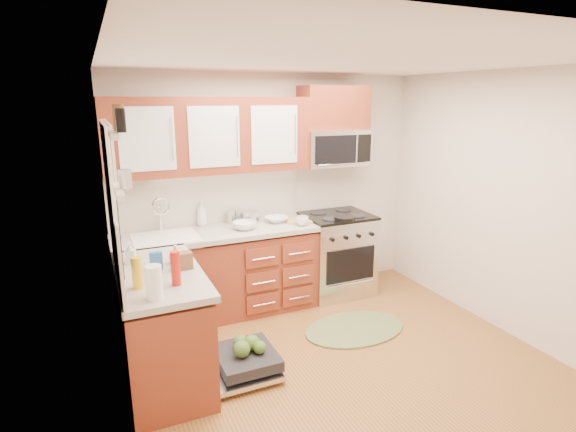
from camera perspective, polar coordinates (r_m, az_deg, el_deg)
name	(u,v)px	position (r m, az deg, el deg)	size (l,w,h in m)	color
floor	(349,368)	(4.08, 7.73, -18.62)	(3.50, 3.50, 0.00)	brown
ceiling	(361,60)	(3.43, 9.24, 18.99)	(3.50, 3.50, 0.00)	white
wall_back	(271,188)	(5.08, -2.13, 3.51)	(3.50, 0.04, 2.50)	beige
wall_front	(568,330)	(2.37, 31.98, -12.13)	(3.50, 0.04, 2.50)	beige
wall_left	(117,259)	(3.04, -20.88, -5.15)	(0.04, 3.50, 2.50)	beige
wall_right	(514,207)	(4.71, 26.78, 1.04)	(0.04, 3.50, 2.50)	beige
base_cabinet_back	(219,276)	(4.82, -8.78, -7.52)	(2.05, 0.60, 0.85)	maroon
base_cabinet_left	(162,330)	(3.87, -15.70, -13.73)	(0.60, 1.25, 0.85)	maroon
countertop_back	(217,233)	(4.65, -8.97, -2.13)	(2.07, 0.64, 0.05)	#A09B93
countertop_left	(159,275)	(3.68, -16.06, -7.16)	(0.64, 1.27, 0.05)	#A09B93
backsplash_back	(209,198)	(4.86, -10.03, 2.30)	(2.05, 0.02, 0.57)	beige
backsplash_left	(115,242)	(3.55, -21.11, -3.04)	(0.02, 1.25, 0.57)	beige
upper_cabinets	(210,136)	(4.61, -9.91, 10.02)	(2.05, 0.35, 0.75)	maroon
cabinet_over_mw	(334,108)	(5.12, 5.82, 13.52)	(0.76, 0.35, 0.47)	maroon
range	(336,254)	(5.29, 6.13, -4.80)	(0.76, 0.64, 0.95)	silver
microwave	(334,148)	(5.12, 5.83, 8.64)	(0.76, 0.38, 0.40)	silver
sink	(166,249)	(4.57, -15.23, -4.12)	(0.62, 0.50, 0.26)	white
dishwasher	(242,363)	(3.95, -5.92, -18.06)	(0.70, 0.60, 0.20)	silver
window	(111,197)	(3.45, -21.60, 2.23)	(0.03, 1.05, 1.05)	white
window_blind	(110,151)	(3.40, -21.70, 7.71)	(0.02, 0.96, 0.40)	white
shelf_upper	(113,135)	(2.54, -21.34, 9.60)	(0.04, 0.40, 0.03)	white
shelf_lower	(118,191)	(2.58, -20.73, 2.95)	(0.04, 0.40, 0.03)	white
rug	(355,329)	(4.66, 8.48, -13.98)	(1.05, 0.68, 0.02)	#627241
skillet	(344,218)	(4.91, 7.18, -0.30)	(0.23, 0.23, 0.04)	black
stock_pot	(250,217)	(4.89, -4.84, -0.13)	(0.20, 0.20, 0.12)	silver
cutting_board	(299,221)	(4.89, 1.45, -0.69)	(0.28, 0.18, 0.02)	tan
canister	(232,217)	(4.86, -7.16, -0.08)	(0.10, 0.10, 0.16)	silver
paper_towel_roll	(154,283)	(3.15, -16.63, -8.10)	(0.11, 0.11, 0.24)	white
mustard_bottle	(137,273)	(3.36, -18.62, -6.86)	(0.07, 0.07, 0.23)	gold
red_bottle	(176,268)	(3.34, -14.08, -6.47)	(0.07, 0.07, 0.26)	#B41A0F
wooden_box	(183,261)	(3.65, -13.17, -5.54)	(0.14, 0.10, 0.14)	brown
blue_carton	(156,261)	(3.69, -16.40, -5.49)	(0.09, 0.05, 0.15)	#245AA8
bowl_a	(276,219)	(4.90, -1.48, -0.44)	(0.24, 0.24, 0.06)	#999999
bowl_b	(245,226)	(4.65, -5.53, -1.21)	(0.25, 0.25, 0.08)	#999999
cup	(302,221)	(4.76, 1.84, -0.64)	(0.13, 0.13, 0.10)	#999999
soap_bottle_a	(202,213)	(4.82, -10.91, 0.32)	(0.10, 0.10, 0.27)	#999999
soap_bottle_b	(130,253)	(3.89, -19.41, -4.46)	(0.08, 0.08, 0.17)	#999999
soap_bottle_c	(176,254)	(3.79, -14.04, -4.72)	(0.12, 0.12, 0.15)	#999999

